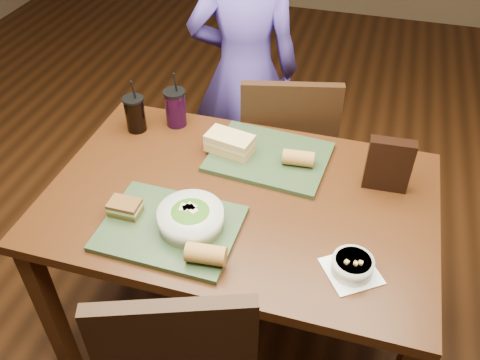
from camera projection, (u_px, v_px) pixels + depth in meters
name	position (u px, v px, depth m)	size (l,w,h in m)	color
ground	(240.00, 323.00, 2.20)	(6.00, 6.00, 0.00)	#381C0B
dining_table	(240.00, 215.00, 1.77)	(1.30, 0.85, 0.75)	#3D1E0C
chair_far	(291.00, 154.00, 2.28)	(0.48, 0.49, 0.92)	black
diner	(244.00, 73.00, 2.41)	(0.53, 0.35, 1.44)	#4B389A
tray_near	(170.00, 228.00, 1.59)	(0.42, 0.32, 0.02)	#283A20
tray_far	(269.00, 157.00, 1.86)	(0.42, 0.32, 0.02)	#283A20
salad_bowl	(191.00, 217.00, 1.56)	(0.20, 0.20, 0.07)	silver
soup_bowl	(352.00, 265.00, 1.45)	(0.20, 0.20, 0.06)	white
sandwich_near	(125.00, 208.00, 1.61)	(0.10, 0.07, 0.05)	#593819
sandwich_far	(230.00, 143.00, 1.85)	(0.18, 0.12, 0.07)	tan
baguette_near	(206.00, 254.00, 1.46)	(0.06, 0.06, 0.12)	#AD7533
baguette_far	(298.00, 158.00, 1.79)	(0.06, 0.06, 0.11)	#AD7533
cup_cola	(135.00, 114.00, 1.96)	(0.08, 0.08, 0.22)	black
cup_berry	(175.00, 108.00, 1.99)	(0.09, 0.09, 0.23)	black
chip_bag	(388.00, 165.00, 1.68)	(0.15, 0.05, 0.19)	black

